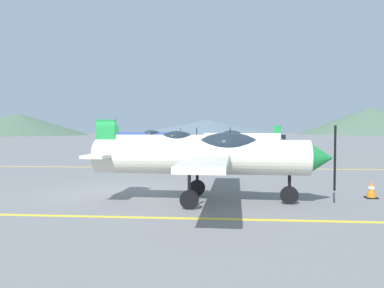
{
  "coord_description": "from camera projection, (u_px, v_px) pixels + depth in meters",
  "views": [
    {
      "loc": [
        3.68,
        -12.37,
        2.26
      ],
      "look_at": [
        1.47,
        14.0,
        1.2
      ],
      "focal_mm": 34.35,
      "sensor_mm": 36.0,
      "label": 1
    }
  ],
  "objects": [
    {
      "name": "airplane_back",
      "position": [
        146.0,
        137.0,
        40.22
      ],
      "size": [
        7.51,
        8.6,
        2.57
      ],
      "color": "#33478C",
      "rests_on": "ground_plane"
    },
    {
      "name": "hill_left",
      "position": [
        17.0,
        124.0,
        140.42
      ],
      "size": [
        54.04,
        54.04,
        8.51
      ],
      "primitive_type": "cone",
      "color": "#4C6651",
      "rests_on": "ground_plane"
    },
    {
      "name": "airplane_far",
      "position": [
        238.0,
        139.0,
        31.64
      ],
      "size": [
        7.53,
        8.57,
        2.57
      ],
      "color": "silver",
      "rests_on": "ground_plane"
    },
    {
      "name": "hill_centerright",
      "position": [
        370.0,
        121.0,
        159.22
      ],
      "size": [
        61.53,
        61.53,
        11.78
      ],
      "primitive_type": "cone",
      "color": "#4C6651",
      "rests_on": "ground_plane"
    },
    {
      "name": "apron_line_near",
      "position": [
        80.0,
        216.0,
        9.52
      ],
      "size": [
        80.0,
        0.16,
        0.01
      ],
      "primitive_type": "cube",
      "color": "yellow",
      "rests_on": "ground_plane"
    },
    {
      "name": "airplane_near",
      "position": [
        209.0,
        156.0,
        11.32
      ],
      "size": [
        7.44,
        8.57,
        2.57
      ],
      "color": "silver",
      "rests_on": "ground_plane"
    },
    {
      "name": "car_sedan",
      "position": [
        274.0,
        141.0,
        44.18
      ],
      "size": [
        3.74,
        4.62,
        1.62
      ],
      "color": "#3372BF",
      "rests_on": "ground_plane"
    },
    {
      "name": "airplane_mid",
      "position": [
        167.0,
        143.0,
        21.77
      ],
      "size": [
        7.48,
        8.6,
        2.57
      ],
      "color": "silver",
      "rests_on": "ground_plane"
    },
    {
      "name": "hill_centerleft",
      "position": [
        206.0,
        127.0,
        164.86
      ],
      "size": [
        67.17,
        67.17,
        6.51
      ],
      "primitive_type": "cone",
      "color": "slate",
      "rests_on": "ground_plane"
    },
    {
      "name": "apron_line_far",
      "position": [
        160.0,
        168.0,
        21.56
      ],
      "size": [
        80.0,
        0.16,
        0.01
      ],
      "primitive_type": "cube",
      "color": "yellow",
      "rests_on": "ground_plane"
    },
    {
      "name": "traffic_cone_side",
      "position": [
        371.0,
        189.0,
        12.02
      ],
      "size": [
        0.36,
        0.36,
        0.59
      ],
      "color": "black",
      "rests_on": "ground_plane"
    },
    {
      "name": "ground_plane",
      "position": [
        116.0,
        194.0,
        12.72
      ],
      "size": [
        400.0,
        400.0,
        0.0
      ],
      "primitive_type": "plane",
      "color": "slate"
    }
  ]
}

